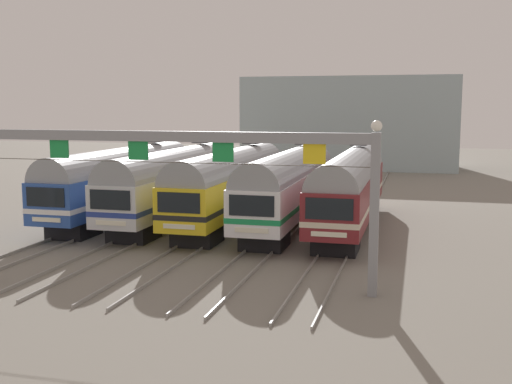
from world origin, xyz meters
name	(u,v)px	position (x,y,z in m)	size (l,w,h in m)	color
ground_plane	(231,223)	(0.00, 0.00, 0.00)	(160.00, 160.00, 0.00)	gray
track_bed	(286,189)	(0.00, 17.00, 0.07)	(16.71, 70.00, 0.15)	gray
commuter_train_blue	(123,178)	(-7.60, 0.00, 2.69)	(2.88, 18.06, 5.05)	#284C9E
commuter_train_silver	(176,180)	(-3.80, 0.00, 2.69)	(2.88, 18.06, 5.05)	silver
commuter_train_yellow	(231,182)	(0.00, 0.00, 2.69)	(2.88, 18.06, 5.05)	gold
commuter_train_white	(289,184)	(3.80, 0.00, 2.69)	(2.88, 18.06, 5.05)	white
commuter_train_maroon	(350,186)	(7.60, 0.00, 2.69)	(2.88, 18.06, 5.05)	maroon
catenary_gantry	(138,160)	(0.00, -13.50, 5.21)	(20.45, 0.44, 6.97)	gray
maintenance_building	(350,123)	(3.23, 39.66, 5.50)	(25.47, 10.00, 10.99)	#9EB2B7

